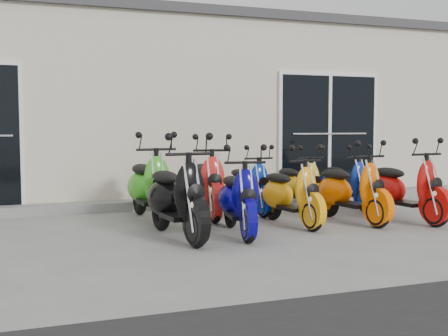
{
  "coord_description": "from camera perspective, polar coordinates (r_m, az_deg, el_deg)",
  "views": [
    {
      "loc": [
        -2.68,
        -6.87,
        1.37
      ],
      "look_at": [
        0.0,
        0.6,
        0.75
      ],
      "focal_mm": 45.0,
      "sensor_mm": 36.0,
      "label": 1
    }
  ],
  "objects": [
    {
      "name": "scooter_back_blue",
      "position": [
        8.63,
        2.55,
        -1.08
      ],
      "size": [
        0.61,
        1.48,
        1.07
      ],
      "primitive_type": null,
      "rotation": [
        0.0,
        0.0,
        0.06
      ],
      "color": "#0628A0",
      "rests_on": "ground"
    },
    {
      "name": "building",
      "position": [
        12.37,
        -7.24,
        5.48
      ],
      "size": [
        14.0,
        6.0,
        3.2
      ],
      "primitive_type": "cube",
      "color": "beige",
      "rests_on": "ground"
    },
    {
      "name": "front_step",
      "position": [
        9.38,
        -2.93,
        -3.48
      ],
      "size": [
        14.0,
        0.4,
        0.15
      ],
      "primitive_type": "cube",
      "color": "gray",
      "rests_on": "ground"
    },
    {
      "name": "scooter_back_yellow",
      "position": [
        9.0,
        7.63,
        -0.95
      ],
      "size": [
        0.66,
        1.47,
        1.05
      ],
      "primitive_type": null,
      "rotation": [
        0.0,
        0.0,
        0.1
      ],
      "color": "yellow",
      "rests_on": "ground"
    },
    {
      "name": "scooter_front_black",
      "position": [
        6.71,
        -4.88,
        -1.78
      ],
      "size": [
        0.82,
        1.8,
        1.28
      ],
      "primitive_type": null,
      "rotation": [
        0.0,
        0.0,
        0.11
      ],
      "color": "black",
      "rests_on": "ground"
    },
    {
      "name": "scooter_front_orange_a",
      "position": [
        7.64,
        6.8,
        -1.68
      ],
      "size": [
        0.71,
        1.56,
        1.11
      ],
      "primitive_type": null,
      "rotation": [
        0.0,
        0.0,
        0.11
      ],
      "color": "#FFA50F",
      "rests_on": "ground"
    },
    {
      "name": "roof_cap",
      "position": [
        12.52,
        -7.32,
        13.2
      ],
      "size": [
        14.2,
        6.2,
        0.16
      ],
      "primitive_type": "cube",
      "color": "#3F3F42",
      "rests_on": "building"
    },
    {
      "name": "ground",
      "position": [
        7.5,
        1.55,
        -6.05
      ],
      "size": [
        80.0,
        80.0,
        0.0
      ],
      "primitive_type": "plane",
      "color": "gray",
      "rests_on": "ground"
    },
    {
      "name": "door_right",
      "position": [
        10.47,
        10.58,
        3.78
      ],
      "size": [
        2.02,
        0.08,
        2.22
      ],
      "primitive_type": "cube",
      "color": "black",
      "rests_on": "front_step"
    },
    {
      "name": "scooter_front_blue",
      "position": [
        6.93,
        1.48,
        -2.15
      ],
      "size": [
        0.79,
        1.61,
        1.14
      ],
      "primitive_type": null,
      "rotation": [
        0.0,
        0.0,
        -0.15
      ],
      "color": "#070178",
      "rests_on": "ground"
    },
    {
      "name": "scooter_front_red",
      "position": [
        8.33,
        18.0,
        -1.07
      ],
      "size": [
        0.77,
        1.68,
        1.2
      ],
      "primitive_type": null,
      "rotation": [
        0.0,
        0.0,
        0.12
      ],
      "color": "#BC0E0A",
      "rests_on": "ground"
    },
    {
      "name": "scooter_back_green",
      "position": [
        8.02,
        -7.65,
        -0.81
      ],
      "size": [
        0.72,
        1.76,
        1.28
      ],
      "primitive_type": null,
      "rotation": [
        0.0,
        0.0,
        0.06
      ],
      "color": "green",
      "rests_on": "ground"
    },
    {
      "name": "scooter_back_red",
      "position": [
        8.27,
        -1.75,
        -0.73
      ],
      "size": [
        0.81,
        1.75,
        1.24
      ],
      "primitive_type": null,
      "rotation": [
        0.0,
        0.0,
        -0.12
      ],
      "color": "red",
      "rests_on": "ground"
    },
    {
      "name": "scooter_back_extra",
      "position": [
        9.42,
        12.23,
        -0.77
      ],
      "size": [
        0.66,
        1.47,
        1.05
      ],
      "primitive_type": null,
      "rotation": [
        0.0,
        0.0,
        0.1
      ],
      "color": "navy",
      "rests_on": "ground"
    },
    {
      "name": "scooter_front_orange_b",
      "position": [
        8.02,
        12.79,
        -1.28
      ],
      "size": [
        0.78,
        1.64,
        1.17
      ],
      "primitive_type": null,
      "rotation": [
        0.0,
        0.0,
        0.14
      ],
      "color": "#FF6300",
      "rests_on": "ground"
    }
  ]
}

